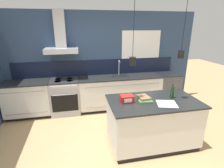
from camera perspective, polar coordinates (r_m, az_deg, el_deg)
ground_plane at (r=3.56m, az=0.15°, el=-20.00°), size 16.00×16.00×0.00m
wall_back at (r=4.84m, az=-5.47°, el=8.10°), size 5.60×2.16×2.60m
counter_run_left at (r=4.91m, az=-25.65°, el=-4.40°), size 1.11×0.64×0.91m
counter_run_sink at (r=4.90m, az=2.69°, el=-2.58°), size 2.26×0.64×1.32m
oven_range at (r=4.76m, az=-14.97°, el=-3.92°), size 0.73×0.66×0.91m
dishwasher at (r=5.41m, az=17.42°, el=-1.43°), size 0.59×0.65×0.91m
kitchen_island at (r=3.52m, az=12.98°, el=-12.00°), size 1.66×0.96×0.91m
bottle_on_island at (r=3.47m, az=19.05°, el=-2.54°), size 0.07×0.07×0.29m
book_stack at (r=3.27m, az=10.31°, el=-4.72°), size 0.27×0.35×0.08m
red_supply_box at (r=3.15m, az=4.85°, el=-4.82°), size 0.23×0.18×0.12m
paper_pile at (r=3.23m, az=17.42°, el=-6.17°), size 0.41×0.39×0.01m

